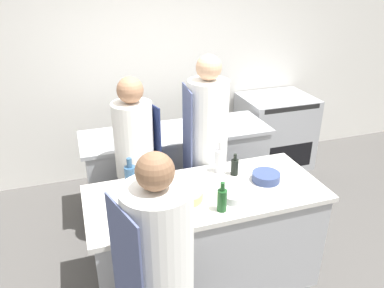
{
  "coord_description": "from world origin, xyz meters",
  "views": [
    {
      "loc": [
        -0.88,
        -2.3,
        2.45
      ],
      "look_at": [
        0.0,
        0.35,
        1.14
      ],
      "focal_mm": 35.0,
      "sensor_mm": 36.0,
      "label": 1
    }
  ],
  "objects": [
    {
      "name": "cup",
      "position": [
        -0.61,
        -0.31,
        0.94
      ],
      "size": [
        0.07,
        0.07,
        0.1
      ],
      "color": "white",
      "rests_on": "prep_counter"
    },
    {
      "name": "bottle_vinegar",
      "position": [
        0.31,
        0.17,
        0.96
      ],
      "size": [
        0.06,
        0.06,
        0.19
      ],
      "color": "black",
      "rests_on": "prep_counter"
    },
    {
      "name": "ground_plane",
      "position": [
        0.0,
        0.0,
        0.0
      ],
      "size": [
        16.0,
        16.0,
        0.0
      ],
      "primitive_type": "plane",
      "color": "#4C4947"
    },
    {
      "name": "bottle_olive_oil",
      "position": [
        -0.45,
        -0.09,
        1.0
      ],
      "size": [
        0.06,
        0.06,
        0.28
      ],
      "color": "#5B2319",
      "rests_on": "prep_counter"
    },
    {
      "name": "bowl_mixing_large",
      "position": [
        0.16,
        -0.16,
        0.91
      ],
      "size": [
        0.21,
        0.21,
        0.06
      ],
      "color": "#B7BABC",
      "rests_on": "prep_counter"
    },
    {
      "name": "bottle_cooking_oil",
      "position": [
        0.22,
        0.26,
        1.0
      ],
      "size": [
        0.09,
        0.09,
        0.28
      ],
      "color": "silver",
      "rests_on": "prep_counter"
    },
    {
      "name": "chef_at_pass_far",
      "position": [
        0.22,
        0.58,
        0.91
      ],
      "size": [
        0.39,
        0.37,
        1.81
      ],
      "rotation": [
        0.0,
        0.0,
        1.48
      ],
      "color": "black",
      "rests_on": "ground_plane"
    },
    {
      "name": "wall_back",
      "position": [
        0.0,
        2.13,
        1.4
      ],
      "size": [
        8.0,
        0.06,
        2.8
      ],
      "color": "silver",
      "rests_on": "ground_plane"
    },
    {
      "name": "bowl_prep_small",
      "position": [
        0.52,
        -0.0,
        0.92
      ],
      "size": [
        0.23,
        0.23,
        0.07
      ],
      "color": "navy",
      "rests_on": "prep_counter"
    },
    {
      "name": "bowl_ceramic_blue",
      "position": [
        -0.19,
        -0.05,
        0.92
      ],
      "size": [
        0.27,
        0.27,
        0.07
      ],
      "color": "tan",
      "rests_on": "prep_counter"
    },
    {
      "name": "prep_counter",
      "position": [
        0.0,
        0.0,
        0.45
      ],
      "size": [
        1.85,
        0.79,
        0.89
      ],
      "color": "#A8AAAF",
      "rests_on": "ground_plane"
    },
    {
      "name": "pass_counter",
      "position": [
        0.11,
        1.22,
        0.45
      ],
      "size": [
        2.01,
        0.66,
        0.89
      ],
      "color": "#A8AAAF",
      "rests_on": "ground_plane"
    },
    {
      "name": "bottle_sauce",
      "position": [
        0.02,
        -0.27,
        0.98
      ],
      "size": [
        0.07,
        0.07,
        0.23
      ],
      "color": "#19471E",
      "rests_on": "prep_counter"
    },
    {
      "name": "chef_at_stove",
      "position": [
        -0.43,
        0.66,
        0.84
      ],
      "size": [
        0.39,
        0.38,
        1.66
      ],
      "rotation": [
        0.0,
        0.0,
        -1.31
      ],
      "color": "black",
      "rests_on": "ground_plane"
    },
    {
      "name": "oven_range",
      "position": [
        1.62,
        1.71,
        0.48
      ],
      "size": [
        0.9,
        0.73,
        0.96
      ],
      "color": "#A8AAAF",
      "rests_on": "ground_plane"
    },
    {
      "name": "bottle_wine",
      "position": [
        -0.54,
        0.23,
        0.99
      ],
      "size": [
        0.09,
        0.09,
        0.26
      ],
      "color": "#2D5175",
      "rests_on": "prep_counter"
    },
    {
      "name": "chef_at_prep_near",
      "position": [
        -0.54,
        -0.68,
        0.81
      ],
      "size": [
        0.45,
        0.44,
        1.63
      ],
      "rotation": [
        0.0,
        0.0,
        1.86
      ],
      "color": "black",
      "rests_on": "ground_plane"
    }
  ]
}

